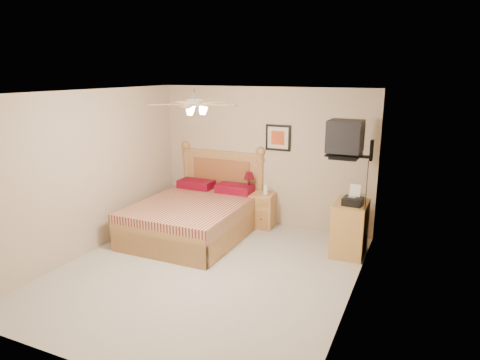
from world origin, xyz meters
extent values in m
plane|color=#ADA69C|center=(0.00, 0.00, 0.00)|extent=(4.50, 4.50, 0.00)
cube|color=white|center=(0.00, 0.00, 2.50)|extent=(4.00, 4.50, 0.04)
cube|color=tan|center=(0.00, 2.25, 1.25)|extent=(4.00, 0.04, 2.50)
cube|color=tan|center=(0.00, -2.25, 1.25)|extent=(4.00, 0.04, 2.50)
cube|color=tan|center=(-2.00, 0.00, 1.25)|extent=(0.04, 4.50, 2.50)
cube|color=tan|center=(2.00, 0.00, 1.25)|extent=(0.04, 4.50, 2.50)
cube|color=tan|center=(-0.01, 2.00, 0.31)|extent=(0.62, 0.49, 0.62)
imported|color=white|center=(0.15, 1.98, 0.74)|extent=(0.10, 0.10, 0.23)
cube|color=black|center=(0.27, 2.23, 1.62)|extent=(0.46, 0.04, 0.46)
cube|color=#A47636|center=(1.73, 1.47, 0.41)|extent=(0.49, 0.70, 0.82)
imported|color=#C0B69A|center=(1.68, 1.74, 0.84)|extent=(0.29, 0.34, 0.03)
imported|color=gray|center=(1.70, 1.74, 0.86)|extent=(0.21, 0.28, 0.02)
camera|label=1|loc=(2.73, -4.88, 2.76)|focal=32.00mm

